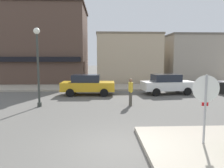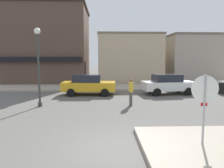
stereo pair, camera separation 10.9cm
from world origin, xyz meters
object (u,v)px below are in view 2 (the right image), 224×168
at_px(parked_car_second, 168,84).
at_px(lamp_post, 38,55).
at_px(parked_car_nearest, 88,84).
at_px(pedestrian_crossing_near, 131,91).
at_px(stop_sign, 204,100).

bearing_deg(parked_car_second, lamp_post, -154.89).
xyz_separation_m(lamp_post, parked_car_nearest, (2.55, 3.97, -2.15)).
relative_size(parked_car_nearest, pedestrian_crossing_near, 2.52).
distance_m(stop_sign, parked_car_nearest, 11.06).
height_order(parked_car_nearest, parked_car_second, same).
xyz_separation_m(parked_car_second, pedestrian_crossing_near, (-3.43, -4.09, 0.06)).
bearing_deg(lamp_post, stop_sign, -42.55).
xyz_separation_m(lamp_post, pedestrian_crossing_near, (5.32, 0.01, -2.09)).
distance_m(stop_sign, parked_car_second, 10.54).
height_order(stop_sign, parked_car_second, stop_sign).
relative_size(stop_sign, parked_car_second, 0.55).
bearing_deg(parked_car_second, pedestrian_crossing_near, -130.00).
bearing_deg(pedestrian_crossing_near, stop_sign, -76.81).
relative_size(stop_sign, pedestrian_crossing_near, 1.43).
distance_m(lamp_post, parked_car_nearest, 5.18).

